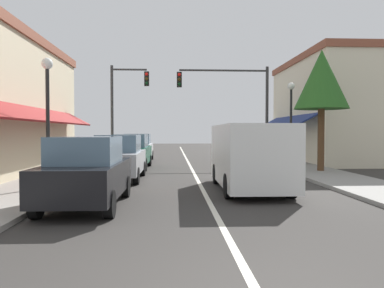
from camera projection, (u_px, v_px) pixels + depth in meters
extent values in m
plane|color=#33302D|center=(189.00, 165.00, 21.99)|extent=(80.00, 80.00, 0.00)
cube|color=gray|center=(93.00, 164.00, 21.70)|extent=(2.60, 56.00, 0.12)
cube|color=gray|center=(283.00, 163.00, 22.27)|extent=(2.60, 56.00, 0.12)
cube|color=silver|center=(189.00, 164.00, 21.99)|extent=(0.14, 52.00, 0.01)
cube|color=slate|center=(29.00, 144.00, 15.60)|extent=(0.08, 10.64, 1.80)
cube|color=maroon|center=(44.00, 115.00, 15.59)|extent=(1.27, 11.76, 0.73)
cube|color=slate|center=(52.00, 87.00, 18.59)|extent=(0.08, 1.10, 1.30)
cube|color=beige|center=(333.00, 113.00, 24.37)|extent=(5.00, 10.00, 6.19)
cube|color=brown|center=(333.00, 61.00, 24.27)|extent=(5.20, 10.20, 0.40)
cube|color=slate|center=(295.00, 140.00, 24.30)|extent=(0.08, 7.60, 1.80)
cube|color=navy|center=(286.00, 121.00, 24.23)|extent=(1.27, 8.40, 0.73)
cube|color=slate|center=(308.00, 88.00, 22.01)|extent=(0.08, 1.10, 1.30)
cube|color=slate|center=(285.00, 95.00, 26.40)|extent=(0.08, 1.10, 1.30)
cube|color=black|center=(87.00, 179.00, 9.59)|extent=(1.75, 4.11, 0.80)
cube|color=slate|center=(86.00, 150.00, 9.46)|extent=(1.54, 2.01, 0.66)
cylinder|color=black|center=(70.00, 187.00, 10.92)|extent=(0.21, 0.62, 0.62)
cylinder|color=black|center=(126.00, 186.00, 10.99)|extent=(0.21, 0.62, 0.62)
cylinder|color=black|center=(36.00, 205.00, 8.21)|extent=(0.21, 0.62, 0.62)
cylinder|color=black|center=(110.00, 204.00, 8.28)|extent=(0.21, 0.62, 0.62)
cube|color=#B7BABF|center=(120.00, 162.00, 14.92)|extent=(1.75, 4.11, 0.80)
cube|color=slate|center=(119.00, 143.00, 14.80)|extent=(1.54, 2.01, 0.66)
cylinder|color=black|center=(106.00, 169.00, 16.25)|extent=(0.20, 0.62, 0.62)
cylinder|color=black|center=(143.00, 169.00, 16.32)|extent=(0.20, 0.62, 0.62)
cylinder|color=black|center=(92.00, 176.00, 13.55)|extent=(0.20, 0.62, 0.62)
cylinder|color=black|center=(136.00, 176.00, 13.62)|extent=(0.20, 0.62, 0.62)
cube|color=#0F4C33|center=(132.00, 155.00, 19.58)|extent=(1.82, 4.14, 0.80)
cube|color=slate|center=(132.00, 141.00, 19.46)|extent=(1.57, 2.04, 0.66)
cylinder|color=black|center=(121.00, 161.00, 20.92)|extent=(0.21, 0.62, 0.62)
cylinder|color=black|center=(149.00, 161.00, 20.97)|extent=(0.21, 0.62, 0.62)
cylinder|color=black|center=(112.00, 165.00, 18.22)|extent=(0.21, 0.62, 0.62)
cylinder|color=black|center=(145.00, 165.00, 18.26)|extent=(0.21, 0.62, 0.62)
cube|color=silver|center=(138.00, 150.00, 24.55)|extent=(1.74, 4.11, 0.80)
cube|color=slate|center=(138.00, 139.00, 24.43)|extent=(1.53, 2.01, 0.66)
cylinder|color=black|center=(128.00, 155.00, 25.88)|extent=(0.20, 0.62, 0.62)
cylinder|color=black|center=(152.00, 155.00, 25.95)|extent=(0.20, 0.62, 0.62)
cylinder|color=black|center=(123.00, 158.00, 23.18)|extent=(0.20, 0.62, 0.62)
cylinder|color=black|center=(149.00, 158.00, 23.25)|extent=(0.20, 0.62, 0.62)
cube|color=silver|center=(249.00, 154.00, 12.27)|extent=(2.00, 5.01, 1.90)
cube|color=slate|center=(237.00, 140.00, 14.65)|extent=(1.73, 0.29, 0.84)
cube|color=black|center=(236.00, 168.00, 14.86)|extent=(1.86, 0.21, 0.24)
cylinder|color=black|center=(217.00, 174.00, 13.80)|extent=(0.25, 0.72, 0.72)
cylinder|color=black|center=(265.00, 174.00, 13.88)|extent=(0.25, 0.72, 0.72)
cylinder|color=black|center=(229.00, 186.00, 10.70)|extent=(0.25, 0.72, 0.72)
cylinder|color=black|center=(291.00, 186.00, 10.78)|extent=(0.25, 0.72, 0.72)
cylinder|color=#333333|center=(267.00, 115.00, 23.23)|extent=(0.18, 0.18, 5.87)
cylinder|color=#333333|center=(223.00, 70.00, 23.00)|extent=(5.36, 0.12, 0.12)
cube|color=black|center=(179.00, 80.00, 22.70)|extent=(0.30, 0.24, 0.90)
sphere|color=red|center=(179.00, 75.00, 22.56)|extent=(0.20, 0.20, 0.20)
sphere|color=#3D2D0C|center=(179.00, 79.00, 22.57)|extent=(0.20, 0.20, 0.20)
sphere|color=#0C3316|center=(179.00, 84.00, 22.58)|extent=(0.20, 0.20, 0.20)
cylinder|color=#333333|center=(112.00, 114.00, 24.06)|extent=(0.18, 0.18, 6.09)
cylinder|color=#333333|center=(129.00, 70.00, 24.02)|extent=(2.21, 0.12, 0.12)
cube|color=black|center=(147.00, 79.00, 23.92)|extent=(0.30, 0.24, 0.90)
sphere|color=red|center=(147.00, 74.00, 23.78)|extent=(0.20, 0.20, 0.20)
sphere|color=#3D2D0C|center=(147.00, 79.00, 23.79)|extent=(0.20, 0.20, 0.20)
sphere|color=#0C3316|center=(147.00, 83.00, 23.80)|extent=(0.20, 0.20, 0.20)
cylinder|color=black|center=(48.00, 130.00, 12.11)|extent=(0.12, 0.12, 3.88)
sphere|color=white|center=(47.00, 64.00, 12.04)|extent=(0.36, 0.36, 0.36)
cylinder|color=black|center=(291.00, 130.00, 19.20)|extent=(0.12, 0.12, 4.02)
sphere|color=white|center=(291.00, 86.00, 19.13)|extent=(0.36, 0.36, 0.36)
cylinder|color=#4C331E|center=(321.00, 137.00, 17.32)|extent=(0.30, 0.30, 3.30)
cone|color=#285B21|center=(322.00, 79.00, 17.24)|extent=(2.44, 2.44, 2.69)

